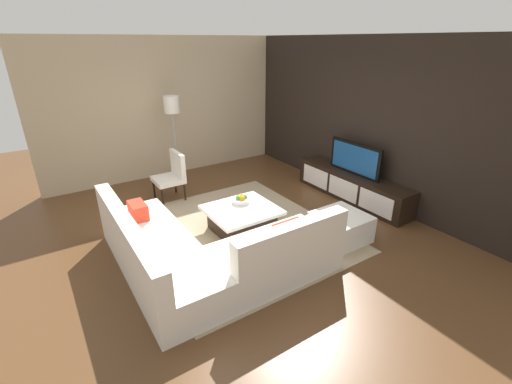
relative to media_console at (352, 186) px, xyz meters
name	(u,v)px	position (x,y,z in m)	size (l,w,h in m)	color
ground_plane	(240,235)	(0.00, -2.40, -0.25)	(14.00, 14.00, 0.00)	brown
feature_wall_back	(371,122)	(0.00, 0.30, 1.15)	(6.40, 0.12, 2.80)	black
side_wall_left	(168,108)	(-3.20, -2.20, 1.15)	(0.12, 5.20, 2.80)	#C6B28E
area_rug	(236,232)	(-0.10, -2.40, -0.24)	(3.19, 2.80, 0.01)	tan
media_console	(352,186)	(0.00, 0.00, 0.00)	(2.36, 0.47, 0.50)	black
television	(355,159)	(0.00, 0.00, 0.53)	(1.11, 0.06, 0.56)	black
sectional_couch	(201,253)	(0.53, -3.27, 0.04)	(2.50, 2.39, 0.84)	white
coffee_table	(242,219)	(-0.10, -2.30, -0.05)	(0.93, 1.01, 0.38)	black
accent_chair_near	(172,173)	(-1.84, -2.71, 0.24)	(0.54, 0.50, 0.87)	black
floor_lamp	(172,111)	(-2.57, -2.33, 1.21)	(0.30, 0.30, 1.74)	#A5A5AA
ottoman	(340,227)	(0.91, -1.22, -0.05)	(0.70, 0.70, 0.40)	white
fruit_bowl	(241,199)	(-0.28, -2.20, 0.18)	(0.28, 0.28, 0.14)	silver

